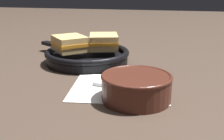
{
  "coord_description": "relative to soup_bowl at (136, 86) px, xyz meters",
  "views": [
    {
      "loc": [
        0.13,
        -0.64,
        0.25
      ],
      "look_at": [
        -0.01,
        0.03,
        0.03
      ],
      "focal_mm": 45.0,
      "sensor_mm": 36.0,
      "label": 1
    }
  ],
  "objects": [
    {
      "name": "skillet",
      "position": [
        -0.19,
        0.27,
        -0.01
      ],
      "size": [
        0.35,
        0.27,
        0.04
      ],
      "color": "black",
      "rests_on": "ground_plane"
    },
    {
      "name": "ground_plane",
      "position": [
        -0.07,
        0.08,
        -0.03
      ],
      "size": [
        4.0,
        4.0,
        0.0
      ],
      "primitive_type": "plane",
      "color": "#47382D"
    },
    {
      "name": "sandwich_near_left",
      "position": [
        -0.24,
        0.24,
        0.03
      ],
      "size": [
        0.13,
        0.14,
        0.05
      ],
      "rotation": [
        0.0,
        0.0,
        5.43
      ],
      "color": "#DBB26B",
      "rests_on": "skillet"
    },
    {
      "name": "napkin",
      "position": [
        -0.05,
        0.06,
        -0.03
      ],
      "size": [
        0.25,
        0.22,
        0.0
      ],
      "color": "white",
      "rests_on": "ground_plane"
    },
    {
      "name": "spoon",
      "position": [
        -0.01,
        0.04,
        -0.03
      ],
      "size": [
        0.15,
        0.05,
        0.01
      ],
      "rotation": [
        0.0,
        0.0,
        -0.21
      ],
      "color": "silver",
      "rests_on": "napkin"
    },
    {
      "name": "sandwich_near_right",
      "position": [
        -0.14,
        0.29,
        0.03
      ],
      "size": [
        0.11,
        0.12,
        0.05
      ],
      "rotation": [
        0.0,
        0.0,
        8.11
      ],
      "color": "#DBB26B",
      "rests_on": "skillet"
    },
    {
      "name": "soup_bowl",
      "position": [
        0.0,
        0.0,
        0.0
      ],
      "size": [
        0.15,
        0.15,
        0.06
      ],
      "color": "#4C2319",
      "rests_on": "ground_plane"
    }
  ]
}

